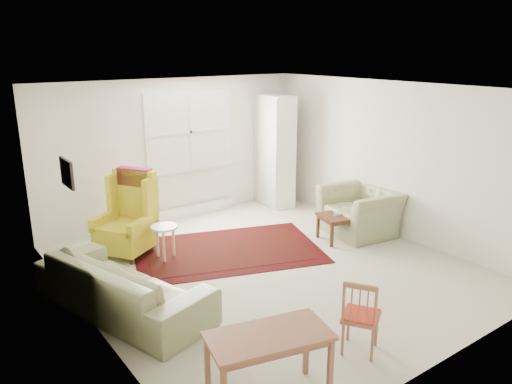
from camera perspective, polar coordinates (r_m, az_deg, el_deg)
room at (r=6.89m, az=0.56°, el=1.51°), size 5.04×5.54×2.51m
rug at (r=7.71m, az=-3.26°, el=-6.64°), size 3.21×2.60×0.03m
sofa at (r=6.07m, az=-15.05°, el=-9.13°), size 1.53×2.46×0.93m
armchair at (r=8.48m, az=11.85°, el=-1.63°), size 1.18×1.30×0.91m
wingback_chair at (r=7.60m, az=-14.86°, el=-2.50°), size 1.05×1.04×1.27m
coffee_table at (r=8.14m, az=9.21°, el=-4.04°), size 0.63×0.63×0.43m
stool at (r=7.45m, az=-10.36°, el=-5.67°), size 0.41×0.41×0.52m
cabinet at (r=9.70m, az=2.14°, el=4.71°), size 0.52×0.89×2.14m
desk at (r=4.58m, az=1.45°, el=-19.48°), size 1.15×0.76×0.67m
desk_chair at (r=5.29m, az=11.93°, el=-13.54°), size 0.50×0.50×0.83m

